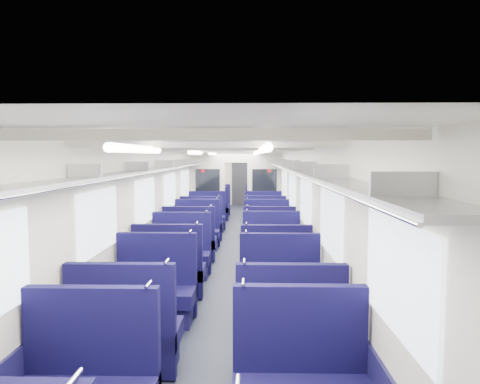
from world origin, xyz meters
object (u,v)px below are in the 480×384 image
(seat_21, at_px, (262,210))
(bulkhead, at_px, (236,187))
(seat_11, at_px, (271,255))
(seat_5, at_px, (289,338))
(seat_19, at_px, (264,219))
(seat_9, at_px, (276,274))
(seat_23, at_px, (261,206))
(seat_6, at_px, (155,294))
(seat_10, at_px, (181,257))
(seat_7, at_px, (280,295))
(seat_16, at_px, (202,226))
(seat_4, at_px, (126,337))
(seat_18, at_px, (207,219))
(seat_22, at_px, (215,206))
(seat_17, at_px, (265,225))
(end_door, at_px, (240,183))
(seat_13, at_px, (269,243))
(seat_12, at_px, (190,243))
(seat_20, at_px, (213,210))
(seat_15, at_px, (267,233))
(seat_8, at_px, (169,273))
(seat_14, at_px, (197,233))

(seat_21, bearing_deg, bulkhead, -126.17)
(bulkhead, xyz_separation_m, seat_11, (0.83, -5.40, -0.86))
(seat_5, xyz_separation_m, seat_19, (0.00, 8.23, 0.00))
(seat_9, xyz_separation_m, seat_23, (0.00, 9.06, 0.00))
(seat_6, height_order, seat_10, same)
(seat_7, bearing_deg, seat_16, 106.63)
(seat_4, relative_size, seat_18, 1.00)
(seat_22, bearing_deg, seat_16, -90.00)
(seat_11, relative_size, seat_17, 1.00)
(end_door, height_order, seat_13, end_door)
(bulkhead, distance_m, seat_5, 9.12)
(bulkhead, bearing_deg, seat_21, 53.83)
(seat_11, distance_m, seat_19, 4.59)
(bulkhead, bearing_deg, end_door, 90.00)
(seat_12, relative_size, seat_13, 1.00)
(seat_9, distance_m, seat_18, 6.08)
(seat_17, xyz_separation_m, seat_21, (0.00, 3.13, 0.00))
(seat_7, bearing_deg, seat_20, 100.51)
(seat_6, xyz_separation_m, seat_19, (1.66, 6.90, 0.00))
(seat_6, bearing_deg, seat_12, 90.00)
(seat_6, height_order, seat_18, same)
(seat_11, bearing_deg, seat_15, 90.00)
(seat_9, relative_size, seat_15, 1.00)
(seat_4, height_order, seat_7, same)
(seat_10, distance_m, seat_16, 3.43)
(seat_4, bearing_deg, seat_11, 65.59)
(end_door, relative_size, seat_15, 1.67)
(seat_18, bearing_deg, seat_4, -90.00)
(end_door, distance_m, seat_4, 15.03)
(seat_11, xyz_separation_m, seat_12, (-1.66, 1.01, 0.00))
(seat_15, bearing_deg, end_door, 95.20)
(seat_8, xyz_separation_m, seat_11, (1.66, 1.29, 0.00))
(seat_12, bearing_deg, seat_4, -90.00)
(bulkhead, bearing_deg, seat_11, -81.27)
(seat_14, relative_size, seat_22, 1.00)
(seat_13, distance_m, seat_22, 6.80)
(end_door, xyz_separation_m, seat_12, (-0.83, -10.34, -0.63))
(seat_15, bearing_deg, seat_7, -90.00)
(seat_12, height_order, seat_21, same)
(seat_8, distance_m, seat_12, 2.29)
(seat_4, distance_m, seat_5, 1.66)
(seat_13, height_order, seat_20, same)
(seat_5, relative_size, seat_15, 1.00)
(bulkhead, relative_size, seat_14, 2.33)
(seat_6, distance_m, seat_13, 3.74)
(seat_12, bearing_deg, seat_7, -63.39)
(seat_5, bearing_deg, seat_20, 99.17)
(seat_11, bearing_deg, seat_5, -90.00)
(seat_15, bearing_deg, seat_17, 90.00)
(seat_8, height_order, seat_15, same)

